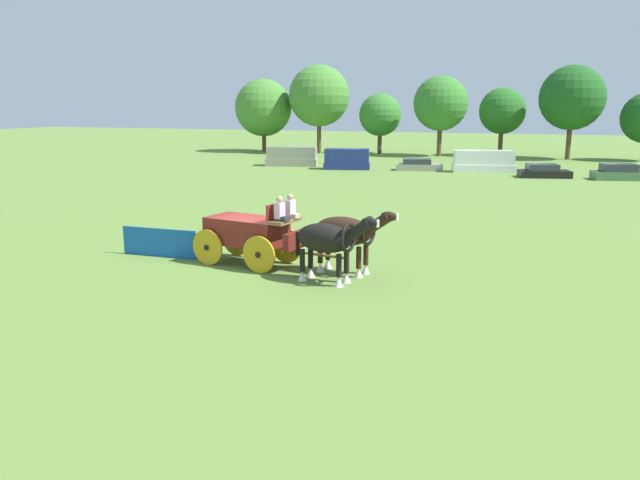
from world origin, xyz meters
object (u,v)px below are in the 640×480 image
at_px(parked_vehicle_e, 544,172).
at_px(draft_horse_off, 328,240).
at_px(parked_vehicle_b, 347,159).
at_px(parked_vehicle_d, 483,162).
at_px(parked_vehicle_c, 418,165).
at_px(draft_horse_near, 346,233).
at_px(parked_vehicle_f, 620,173).
at_px(parked_vehicle_a, 292,157).
at_px(show_wagon, 251,232).

bearing_deg(parked_vehicle_e, draft_horse_off, -100.02).
distance_m(parked_vehicle_b, parked_vehicle_d, 11.87).
height_order(parked_vehicle_c, parked_vehicle_e, parked_vehicle_e).
distance_m(draft_horse_near, parked_vehicle_e, 33.79).
height_order(parked_vehicle_b, parked_vehicle_f, parked_vehicle_b).
xyz_separation_m(draft_horse_off, parked_vehicle_f, (11.68, 34.82, -0.89)).
bearing_deg(draft_horse_near, parked_vehicle_a, 115.33).
distance_m(draft_horse_off, parked_vehicle_e, 35.08).
relative_size(draft_horse_near, draft_horse_off, 1.06).
height_order(show_wagon, draft_horse_off, show_wagon).
bearing_deg(draft_horse_near, parked_vehicle_c, 97.47).
relative_size(draft_horse_near, parked_vehicle_e, 0.74).
distance_m(draft_horse_near, parked_vehicle_d, 35.75).
bearing_deg(parked_vehicle_e, draft_horse_near, -100.03).
xyz_separation_m(draft_horse_off, parked_vehicle_a, (-16.47, 36.55, -0.55)).
xyz_separation_m(draft_horse_off, parked_vehicle_e, (6.10, 34.54, -0.96)).
bearing_deg(parked_vehicle_c, show_wagon, -88.39).
xyz_separation_m(show_wagon, parked_vehicle_c, (-0.99, 35.38, -0.77)).
height_order(parked_vehicle_a, parked_vehicle_b, parked_vehicle_b).
bearing_deg(draft_horse_off, show_wagon, 159.69).
xyz_separation_m(draft_horse_off, parked_vehicle_c, (-4.42, 36.65, -0.98)).
bearing_deg(parked_vehicle_c, parked_vehicle_d, 3.79).
bearing_deg(draft_horse_off, parked_vehicle_d, 88.24).
distance_m(show_wagon, parked_vehicle_b, 34.80).
xyz_separation_m(show_wagon, parked_vehicle_f, (15.10, 33.56, -0.68)).
distance_m(draft_horse_near, draft_horse_off, 1.30).
height_order(show_wagon, parked_vehicle_d, show_wagon).
relative_size(parked_vehicle_a, parked_vehicle_c, 1.18).
bearing_deg(parked_vehicle_c, parked_vehicle_f, -6.47).
height_order(parked_vehicle_e, parked_vehicle_f, parked_vehicle_f).
xyz_separation_m(parked_vehicle_e, parked_vehicle_f, (5.58, 0.29, 0.07)).
xyz_separation_m(draft_horse_near, parked_vehicle_f, (11.46, 33.54, -0.90)).
height_order(show_wagon, parked_vehicle_c, show_wagon).
height_order(parked_vehicle_b, parked_vehicle_c, parked_vehicle_b).
relative_size(parked_vehicle_b, parked_vehicle_c, 1.01).
relative_size(draft_horse_off, parked_vehicle_f, 0.67).
height_order(draft_horse_off, parked_vehicle_b, draft_horse_off).
distance_m(show_wagon, parked_vehicle_f, 36.81).
bearing_deg(parked_vehicle_b, parked_vehicle_d, 8.23).
distance_m(show_wagon, parked_vehicle_e, 34.61).
distance_m(parked_vehicle_d, parked_vehicle_f, 10.77).
distance_m(parked_vehicle_a, parked_vehicle_e, 22.66).
relative_size(parked_vehicle_c, parked_vehicle_d, 0.79).
relative_size(parked_vehicle_c, parked_vehicle_e, 1.02).
distance_m(parked_vehicle_a, parked_vehicle_f, 28.20).
bearing_deg(parked_vehicle_d, draft_horse_off, -91.76).
distance_m(parked_vehicle_a, parked_vehicle_c, 12.06).
bearing_deg(parked_vehicle_f, draft_horse_near, -108.86).
height_order(draft_horse_off, parked_vehicle_c, draft_horse_off).
bearing_deg(parked_vehicle_a, parked_vehicle_c, 0.47).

